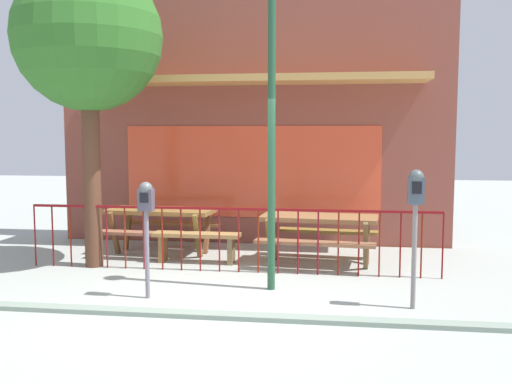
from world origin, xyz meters
TOP-DOWN VIEW (x-y plane):
  - ground at (0.00, 0.00)m, footprint 40.00×40.00m
  - pub_storefront at (0.00, 4.25)m, footprint 7.32×1.44m
  - patio_fence_front at (0.00, 1.73)m, footprint 6.17×0.04m
  - picnic_table_left at (-1.40, 2.88)m, footprint 1.89×1.48m
  - picnic_table_right at (1.31, 2.43)m, footprint 1.92×1.53m
  - patio_bench at (-0.63, 2.28)m, footprint 1.40×0.33m
  - parking_meter_near at (-0.76, 0.23)m, footprint 0.18×0.17m
  - parking_meter_far at (2.48, 0.24)m, footprint 0.18×0.17m
  - street_tree at (-2.15, 1.81)m, footprint 2.23×2.23m
  - street_lamp at (0.73, 0.85)m, footprint 0.28×0.28m
  - curb_edge at (0.00, -0.42)m, footprint 10.24×0.20m

SIDE VIEW (x-z plane):
  - ground at x=0.00m, z-range 0.00..0.00m
  - curb_edge at x=0.00m, z-range -0.06..0.06m
  - patio_bench at x=-0.63m, z-range 0.11..0.59m
  - picnic_table_left at x=-1.40m, z-range 0.21..1.01m
  - picnic_table_right at x=1.31m, z-range 0.21..1.01m
  - patio_fence_front at x=0.00m, z-range 0.18..1.15m
  - parking_meter_near at x=-0.76m, z-range 0.40..1.86m
  - parking_meter_far at x=2.48m, z-range 0.45..2.09m
  - street_lamp at x=0.73m, z-range 0.62..4.80m
  - pub_storefront at x=0.00m, z-range -0.01..5.67m
  - street_tree at x=-2.15m, z-range 1.15..5.77m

